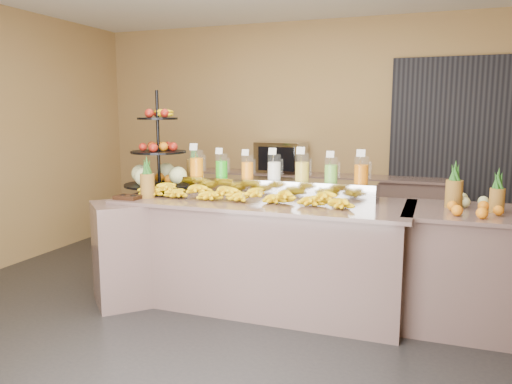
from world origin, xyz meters
The scene contains 20 objects.
ground centered at (0.00, 0.00, 0.00)m, with size 6.00×6.00×0.00m, color black.
room_envelope centered at (0.19, 0.79, 1.88)m, with size 6.04×5.02×2.82m.
buffet_counter centered at (-0.12, 0.26, 0.47)m, with size 2.75×1.25×0.93m.
right_counter centered at (1.70, 0.40, 0.47)m, with size 1.08×0.88×0.93m.
back_ledge centered at (0.00, 2.25, 0.47)m, with size 3.10×0.55×0.93m.
pitcher_tray centered at (0.01, 0.58, 1.01)m, with size 1.85×0.30×0.15m, color gray.
juice_pitcher_orange_a centered at (-0.77, 0.58, 1.19)m, with size 0.13×0.14×0.32m.
juice_pitcher_green centered at (-0.51, 0.58, 1.18)m, with size 0.12×0.12×0.28m.
juice_pitcher_orange_b centered at (-0.25, 0.58, 1.17)m, with size 0.11×0.12×0.27m.
juice_pitcher_milk centered at (0.01, 0.58, 1.18)m, with size 0.12×0.13×0.29m.
juice_pitcher_lemon centered at (0.27, 0.58, 1.18)m, with size 0.13×0.13×0.31m.
juice_pitcher_lime centered at (0.53, 0.58, 1.17)m, with size 0.12×0.12×0.28m.
juice_pitcher_orange_c centered at (0.79, 0.58, 1.18)m, with size 0.12×0.13×0.30m.
banana_heap centered at (-0.16, 0.21, 1.00)m, with size 1.97×0.18×0.16m.
fruit_stand centered at (-1.08, 0.48, 1.17)m, with size 0.86×0.86×0.95m.
condiment_caddy centered at (-1.12, -0.06, 0.95)m, with size 0.21×0.16×0.03m, color black.
pineapple_left_a centered at (-1.00, 0.06, 1.07)m, with size 0.13×0.13×0.37m.
pineapple_left_b centered at (-0.91, 0.80, 1.10)m, with size 0.15×0.15×0.44m.
right_fruit_pile centered at (1.66, 0.35, 1.00)m, with size 0.41×0.40×0.22m.
oven_warmer centered at (-0.44, 2.25, 1.12)m, with size 0.58×0.40×0.39m, color gray.
Camera 1 is at (1.39, -3.69, 1.67)m, focal length 35.00 mm.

